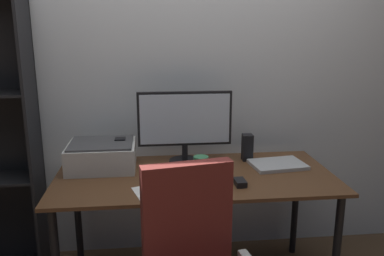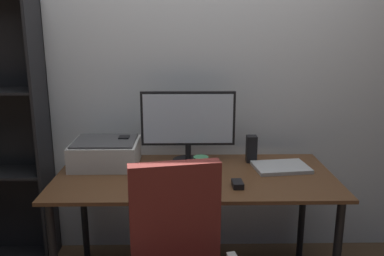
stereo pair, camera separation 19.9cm
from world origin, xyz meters
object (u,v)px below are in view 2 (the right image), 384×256
Objects in this scene: keyboard at (191,186)px; printer at (106,153)px; speaker_left at (125,150)px; mouse at (237,184)px; laptop at (281,167)px; desk at (195,187)px; coffee_mug at (201,165)px; speaker_right at (251,149)px; monitor at (188,122)px.

printer reaches higher than keyboard.
mouse is at bearing -32.06° from speaker_left.
speaker_left is (-0.96, 0.14, 0.07)m from laptop.
keyboard is 3.02× the size of mouse.
keyboard reaches higher than desk.
mouse is 0.41m from laptop.
speaker_right is at bearing 34.06° from coffee_mug.
monitor reaches higher than keyboard.
laptop is 0.97m from speaker_left.
mouse is (0.22, -0.19, 0.10)m from desk.
keyboard is at bearing -132.93° from speaker_right.
laptop is (0.55, 0.28, 0.00)m from keyboard.
monitor is 3.44× the size of speaker_right.
mouse is at bearing -45.68° from coffee_mug.
monitor is at bearing 158.42° from laptop.
speaker_right is (0.40, -0.01, -0.17)m from monitor.
speaker_right reaches higher than coffee_mug.
desk is 0.31m from mouse.
speaker_right is at bearing -1.12° from monitor.
printer is at bearing 142.47° from keyboard.
monitor is 0.63m from laptop.
speaker_right reaches higher than printer.
mouse is 0.27m from coffee_mug.
printer is (-1.07, 0.09, 0.07)m from laptop.
speaker_right is at bearing 44.50° from keyboard.
speaker_left reaches higher than laptop.
speaker_right is (0.80, 0.00, 0.00)m from speaker_left.
desk is at bearing -148.14° from speaker_right.
mouse is 0.86m from printer.
coffee_mug is at bearing 132.13° from mouse.
keyboard is at bearing -45.13° from speaker_left.
desk is 0.60m from printer.
coffee_mug is 0.64× the size of speaker_left.
mouse is at bearing -25.29° from printer.
laptop is 0.22m from speaker_right.
speaker_left is at bearing 154.93° from coffee_mug.
printer is (-0.58, 0.17, 0.03)m from coffee_mug.
desk is 5.54× the size of keyboard.
speaker_left is at bearing 152.73° from desk.
monitor is at bearing 6.47° from printer.
desk is 0.46m from speaker_right.
monitor is at bearing 178.88° from speaker_right.
printer reaches higher than desk.
mouse is at bearing -2.22° from keyboard.
mouse is (0.25, 0.00, 0.01)m from keyboard.
laptop is 1.08m from printer.
keyboard is at bearing -160.06° from laptop.
speaker_left is 0.42× the size of printer.
coffee_mug is 0.64× the size of speaker_right.
monitor is 0.49m from keyboard.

